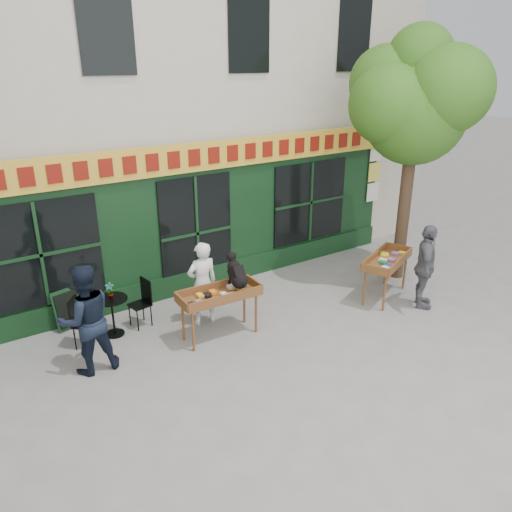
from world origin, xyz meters
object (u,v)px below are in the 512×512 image
object	(u,v)px
book_cart_right	(387,262)
man_right	(425,267)
bistro_table	(112,309)
man_left	(86,320)
dog	(237,270)
book_cart_center	(220,297)
woman	(202,283)

from	to	relation	value
book_cart_right	man_right	xyz separation A→B (m)	(0.30, -0.75, 0.08)
book_cart_right	bistro_table	xyz separation A→B (m)	(-5.47, 1.73, -0.28)
bistro_table	book_cart_right	bearing A→B (deg)	-17.61
book_cart_right	man_left	distance (m)	6.22
man_right	bistro_table	xyz separation A→B (m)	(-5.77, 2.48, -0.36)
bistro_table	man_left	bearing A→B (deg)	-127.87
man_right	book_cart_right	bearing A→B (deg)	69.42
dog	bistro_table	bearing A→B (deg)	151.39
man_right	bistro_table	distance (m)	6.29
book_cart_center	dog	size ratio (longest dim) A/B	2.55
man_left	woman	bearing A→B (deg)	-169.41
man_right	book_cart_center	bearing A→B (deg)	119.93
dog	bistro_table	distance (m)	2.45
dog	man_left	xyz separation A→B (m)	(-2.69, 0.32, -0.34)
bistro_table	man_left	xyz separation A→B (m)	(-0.70, -0.90, 0.40)
book_cart_center	man_right	distance (m)	4.33
bistro_table	man_left	world-z (taller)	man_left
woman	dog	bearing A→B (deg)	119.45
woman	man_left	distance (m)	2.37
book_cart_right	man_right	bearing A→B (deg)	-90.58
woman	book_cart_right	distance (m)	4.02
woman	book_cart_center	bearing A→B (deg)	92.89
woman	man_left	world-z (taller)	man_left
bistro_table	man_left	distance (m)	1.21
man_left	man_right	bearing A→B (deg)	167.57
dog	man_left	bearing A→B (deg)	176.12
dog	man_left	distance (m)	2.73
book_cart_center	book_cart_right	xyz separation A→B (m)	(3.83, -0.57, 0.00)
book_cart_center	bistro_table	size ratio (longest dim) A/B	2.01
man_right	man_left	world-z (taller)	man_left
book_cart_center	man_right	size ratio (longest dim) A/B	0.85
woman	bistro_table	distance (m)	1.75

